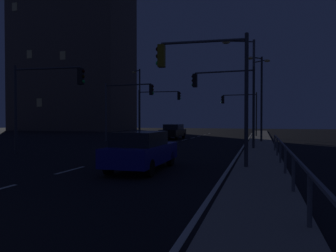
% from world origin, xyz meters
% --- Properties ---
extents(ground_plane, '(112.00, 112.00, 0.00)m').
position_xyz_m(ground_plane, '(0.00, 17.50, 0.00)').
color(ground_plane, black).
rests_on(ground_plane, ground).
extents(sidewalk_right, '(2.02, 77.00, 0.14)m').
position_xyz_m(sidewalk_right, '(7.36, 17.50, 0.07)').
color(sidewalk_right, '#9E937F').
rests_on(sidewalk_right, ground).
extents(lane_markings_center, '(0.14, 50.00, 0.01)m').
position_xyz_m(lane_markings_center, '(0.00, 21.00, 0.01)').
color(lane_markings_center, silver).
rests_on(lane_markings_center, ground).
extents(lane_edge_line, '(0.14, 53.00, 0.01)m').
position_xyz_m(lane_edge_line, '(6.10, 22.50, 0.01)').
color(lane_edge_line, silver).
rests_on(lane_edge_line, ground).
extents(car, '(1.86, 4.42, 1.57)m').
position_xyz_m(car, '(2.76, 9.82, 0.82)').
color(car, navy).
rests_on(car, ground).
extents(car_oncoming, '(1.85, 4.41, 1.57)m').
position_xyz_m(car_oncoming, '(-1.50, 30.10, 0.82)').
color(car_oncoming, black).
rests_on(car_oncoming, ground).
extents(traffic_light_overhead_east, '(4.39, 0.52, 5.48)m').
position_xyz_m(traffic_light_overhead_east, '(5.04, 20.01, 4.02)').
color(traffic_light_overhead_east, '#2D3033').
rests_on(traffic_light_overhead_east, sidewalk_right).
extents(traffic_light_far_center, '(4.60, 0.58, 5.31)m').
position_xyz_m(traffic_light_far_center, '(-4.83, 13.78, 3.78)').
color(traffic_light_far_center, '#38383D').
rests_on(traffic_light_far_center, ground).
extents(traffic_light_near_left, '(4.24, 0.47, 5.12)m').
position_xyz_m(traffic_light_near_left, '(5.01, 36.58, 3.77)').
color(traffic_light_near_left, '#2D3033').
rests_on(traffic_light_near_left, sidewalk_right).
extents(traffic_light_far_right, '(5.03, 0.56, 5.54)m').
position_xyz_m(traffic_light_far_right, '(-4.70, 25.18, 3.95)').
color(traffic_light_far_right, '#4C4C51').
rests_on(traffic_light_far_right, ground).
extents(traffic_light_mid_right, '(3.86, 0.48, 5.40)m').
position_xyz_m(traffic_light_mid_right, '(5.18, 10.93, 3.94)').
color(traffic_light_mid_right, '#38383D').
rests_on(traffic_light_mid_right, sidewalk_right).
extents(traffic_light_far_left, '(5.24, 0.57, 5.65)m').
position_xyz_m(traffic_light_far_left, '(-4.64, 34.16, 4.04)').
color(traffic_light_far_left, '#2D3033').
rests_on(traffic_light_far_left, ground).
extents(street_lamp_median, '(1.33, 1.20, 7.48)m').
position_xyz_m(street_lamp_median, '(7.26, 27.05, 4.59)').
color(street_lamp_median, '#2D3033').
rests_on(street_lamp_median, sidewalk_right).
extents(street_lamp_corner, '(1.42, 1.01, 8.24)m').
position_xyz_m(street_lamp_corner, '(-7.04, 34.33, 4.85)').
color(street_lamp_corner, '#2D3033').
rests_on(street_lamp_corner, ground).
extents(street_lamp_mid_block, '(2.29, 1.08, 7.75)m').
position_xyz_m(street_lamp_mid_block, '(6.52, 21.78, 4.80)').
color(street_lamp_mid_block, '#4C4C51').
rests_on(street_lamp_mid_block, sidewalk_right).
extents(street_lamp_far_end, '(1.64, 1.42, 7.70)m').
position_xyz_m(street_lamp_far_end, '(6.88, 30.13, 4.74)').
color(street_lamp_far_end, '#4C4C51').
rests_on(street_lamp_far_end, sidewalk_right).
extents(barrier_fence, '(0.09, 20.66, 0.98)m').
position_xyz_m(barrier_fence, '(8.22, 8.29, 0.87)').
color(barrier_fence, '#59595E').
rests_on(barrier_fence, sidewalk_right).
extents(building_distant, '(21.93, 11.86, 30.17)m').
position_xyz_m(building_distant, '(-28.04, 52.79, 15.09)').
color(building_distant, brown).
rests_on(building_distant, ground).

